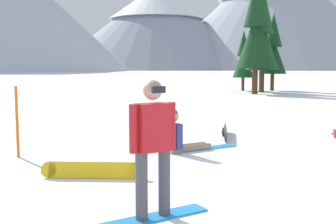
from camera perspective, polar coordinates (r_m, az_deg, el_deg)
snowboarder_foreground at (r=5.09m, az=-2.07°, el=-4.71°), size 1.38×1.04×1.71m
snowboarder_midground at (r=9.20m, az=1.68°, el=-3.43°), size 1.68×1.25×0.95m
loose_snowboard_far_spare at (r=11.16m, az=7.81°, el=-2.76°), size 0.30×1.87×0.27m
loose_snowboard_near_right at (r=7.22m, az=-10.30°, el=-7.77°), size 1.76×0.17×0.27m
trail_marker_pole at (r=9.13m, az=-19.90°, el=-1.28°), size 0.06×0.06×1.47m
pine_tree_slender at (r=33.62m, az=14.14°, el=8.36°), size 2.10×2.10×5.93m
pine_tree_short at (r=29.18m, az=11.91°, el=10.93°), size 2.60×2.60×7.95m
pine_tree_leaning at (r=32.97m, az=10.25°, el=7.28°), size 1.65×1.65×4.64m
pine_tree_broad at (r=31.25m, az=12.79°, el=10.06°), size 2.41×2.41×7.42m
peak_north_spur at (r=239.41m, az=-1.60°, el=11.61°), size 117.95×117.95×46.46m
peak_west_ridge at (r=258.76m, az=14.11°, el=13.42°), size 142.31×142.31×67.04m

